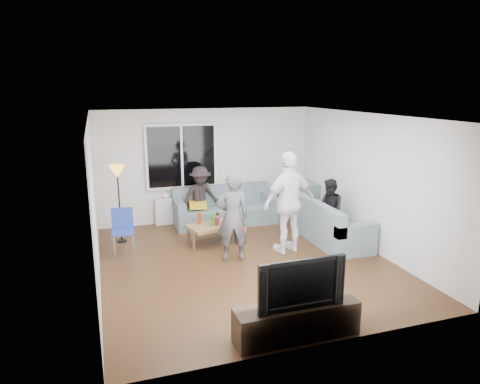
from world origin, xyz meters
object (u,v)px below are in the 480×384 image
object	(u,v)px
spectator_back	(201,196)
side_chair	(123,232)
coffee_table	(215,233)
sofa_back_section	(225,206)
sofa_right_section	(331,221)
television	(298,281)
player_right	(289,203)
tv_console	(297,321)
spectator_right	(329,210)
floor_lamp	(119,204)
player_left	(233,217)

from	to	relation	value
spectator_back	side_chair	bearing A→B (deg)	-154.58
coffee_table	sofa_back_section	bearing A→B (deg)	64.77
sofa_right_section	television	world-z (taller)	television
sofa_back_section	player_right	bearing A→B (deg)	-72.00
tv_console	television	xyz separation A→B (m)	(0.00, 0.00, 0.54)
spectator_right	player_right	bearing A→B (deg)	-68.38
coffee_table	player_right	world-z (taller)	player_right
sofa_right_section	player_right	distance (m)	1.22
sofa_back_section	player_right	xyz separation A→B (m)	(0.66, -2.03, 0.54)
side_chair	spectator_back	distance (m)	2.18
sofa_back_section	spectator_back	size ratio (longest dim) A/B	1.68
coffee_table	television	bearing A→B (deg)	-88.76
floor_lamp	spectator_right	bearing A→B (deg)	-16.62
player_left	spectator_right	size ratio (longest dim) A/B	1.28
spectator_back	television	world-z (taller)	spectator_back
sofa_right_section	spectator_right	size ratio (longest dim) A/B	1.58
sofa_right_section	player_right	size ratio (longest dim) A/B	1.04
floor_lamp	player_left	distance (m)	2.48
television	player_left	bearing A→B (deg)	90.13
coffee_table	tv_console	world-z (taller)	tv_console
coffee_table	spectator_back	xyz separation A→B (m)	(-0.02, 1.19, 0.48)
side_chair	tv_console	bearing A→B (deg)	-57.39
coffee_table	floor_lamp	size ratio (longest dim) A/B	0.71
player_right	tv_console	xyz separation A→B (m)	(-1.13, -2.74, -0.74)
side_chair	floor_lamp	distance (m)	0.82
player_right	spectator_right	world-z (taller)	player_right
floor_lamp	spectator_right	distance (m)	4.25
side_chair	spectator_back	bearing A→B (deg)	39.60
side_chair	player_left	size ratio (longest dim) A/B	0.53
sofa_right_section	side_chair	distance (m)	4.11
sofa_right_section	sofa_back_section	bearing A→B (deg)	44.33
floor_lamp	player_right	world-z (taller)	player_right
coffee_table	side_chair	xyz separation A→B (m)	(-1.80, -0.05, 0.23)
coffee_table	side_chair	world-z (taller)	side_chair
side_chair	television	distance (m)	4.04
sofa_right_section	television	bearing A→B (deg)	143.82
floor_lamp	player_right	size ratio (longest dim) A/B	0.81
sofa_right_section	player_left	world-z (taller)	player_left
sofa_right_section	spectator_back	size ratio (longest dim) A/B	1.46
player_right	television	xyz separation A→B (m)	(-1.13, -2.74, -0.20)
coffee_table	player_left	size ratio (longest dim) A/B	0.68
coffee_table	player_right	bearing A→B (deg)	-35.90
sofa_right_section	spectator_back	world-z (taller)	spectator_back
coffee_table	player_left	xyz separation A→B (m)	(0.07, -0.94, 0.61)
sofa_back_section	coffee_table	world-z (taller)	sofa_back_section
spectator_right	coffee_table	bearing A→B (deg)	-99.50
tv_console	coffee_table	bearing A→B (deg)	91.24
coffee_table	floor_lamp	xyz separation A→B (m)	(-1.80, 0.69, 0.58)
spectator_right	spectator_back	distance (m)	2.86
sofa_back_section	spectator_right	size ratio (longest dim) A/B	1.82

